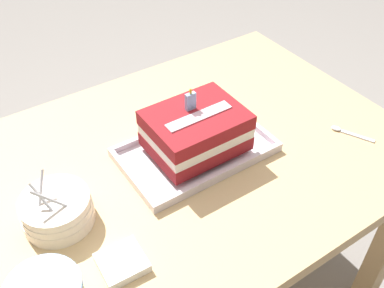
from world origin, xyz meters
TOP-DOWN VIEW (x-y plane):
  - dining_table at (0.00, 0.00)m, footprint 1.10×0.79m
  - foil_tray at (0.01, -0.01)m, footprint 0.36×0.22m
  - birthday_cake at (0.01, -0.01)m, footprint 0.22×0.17m
  - bowl_stack at (-0.34, -0.02)m, footprint 0.15×0.15m
  - serving_spoon_near_tray at (0.38, -0.16)m, footprint 0.06×0.11m
  - napkin_pile at (-0.28, -0.20)m, footprint 0.09×0.09m

SIDE VIEW (x-z plane):
  - dining_table at x=0.00m, z-range 0.24..0.93m
  - serving_spoon_near_tray at x=0.38m, z-range 0.68..0.69m
  - foil_tray at x=0.01m, z-range 0.68..0.70m
  - napkin_pile at x=-0.28m, z-range 0.68..0.70m
  - bowl_stack at x=-0.34m, z-range 0.65..0.78m
  - birthday_cake at x=0.01m, z-range 0.68..0.83m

